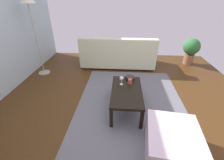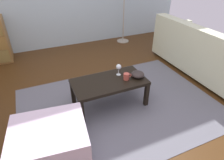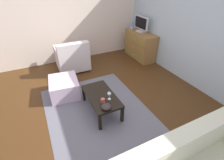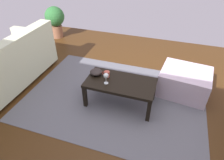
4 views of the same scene
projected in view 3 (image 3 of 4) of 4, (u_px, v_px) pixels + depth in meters
The scene contains 13 objects.
ground_plane at pixel (105, 106), 3.43m from camera, with size 5.69×5.09×0.05m, color #452911.
wall_accent_rear at pixel (200, 27), 3.54m from camera, with size 5.69×0.12×2.69m, color #A8BEC6.
wall_plain_left at pixel (67, 15), 4.66m from camera, with size 0.12×5.09×2.69m, color beige.
area_rug at pixel (100, 115), 3.19m from camera, with size 2.60×1.90×0.01m, color slate.
dresser at pixel (140, 45), 5.21m from camera, with size 1.15×0.49×0.82m.
tv at pixel (141, 24), 4.93m from camera, with size 0.61×0.18×0.46m.
lava_lamp at pixel (132, 24), 5.25m from camera, with size 0.09×0.09×0.33m.
coffee_table at pixel (101, 97), 3.13m from camera, with size 0.95×0.50×0.38m.
wine_glass at pixel (109, 94), 2.94m from camera, with size 0.07×0.07×0.16m.
mug at pixel (103, 101), 2.89m from camera, with size 0.11×0.08×0.08m.
bowl_decorative at pixel (106, 107), 2.77m from camera, with size 0.17×0.17×0.08m, color #2C2523.
armchair at pixel (72, 58), 4.56m from camera, with size 0.80×0.83×0.86m.
ottoman at pixel (64, 87), 3.64m from camera, with size 0.70×0.60×0.38m, color silver.
Camera 3 is at (2.39, -1.01, 2.29)m, focal length 26.24 mm.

